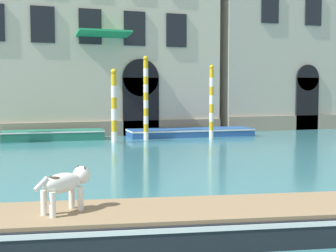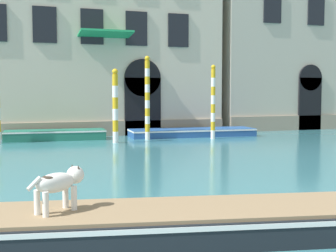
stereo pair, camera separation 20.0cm
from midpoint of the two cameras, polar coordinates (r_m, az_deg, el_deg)
The scene contains 7 objects.
boat_foreground at distance 8.13m, azimuth -1.50°, elevation -11.69°, with size 8.54×3.33×0.53m.
dog_on_deck at distance 7.95m, azimuth -13.03°, elevation -6.77°, with size 0.98×0.71×0.74m.
boat_moored_near_palazzo at distance 24.52m, azimuth -14.00°, elevation -1.04°, with size 5.13×1.83×0.51m.
boat_moored_far at distance 25.82m, azimuth 2.54°, elevation -0.75°, with size 7.02×2.28×0.42m.
mooring_pole_0 at distance 24.33m, azimuth 5.09°, elevation 2.97°, with size 0.23×0.23×3.84m.
mooring_pole_1 at distance 23.92m, azimuth -2.95°, elevation 3.48°, with size 0.26×0.26×4.27m.
mooring_pole_2 at distance 22.49m, azimuth -6.85°, elevation 2.49°, with size 0.28×0.28×3.55m.
Camera 1 is at (0.08, -2.47, 2.54)m, focal length 50.00 mm.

